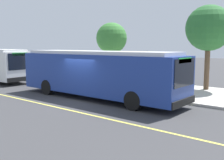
{
  "coord_description": "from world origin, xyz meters",
  "views": [
    {
      "loc": [
        11.5,
        -11.16,
        3.28
      ],
      "look_at": [
        1.44,
        1.01,
        1.25
      ],
      "focal_mm": 43.17,
      "sensor_mm": 36.0,
      "label": 1
    }
  ],
  "objects_px": {
    "transit_bus_main": "(97,73)",
    "waiting_bench": "(129,80)",
    "pedestrian_commuter": "(131,77)",
    "route_sign_post": "(147,66)"
  },
  "relations": [
    {
      "from": "transit_bus_main",
      "to": "waiting_bench",
      "type": "bearing_deg",
      "value": 100.73
    },
    {
      "from": "transit_bus_main",
      "to": "waiting_bench",
      "type": "height_order",
      "value": "transit_bus_main"
    },
    {
      "from": "transit_bus_main",
      "to": "pedestrian_commuter",
      "type": "bearing_deg",
      "value": 81.21
    },
    {
      "from": "waiting_bench",
      "to": "pedestrian_commuter",
      "type": "height_order",
      "value": "pedestrian_commuter"
    },
    {
      "from": "waiting_bench",
      "to": "route_sign_post",
      "type": "xyz_separation_m",
      "value": [
        2.97,
        -2.21,
        1.32
      ]
    },
    {
      "from": "waiting_bench",
      "to": "route_sign_post",
      "type": "relative_size",
      "value": 0.57
    },
    {
      "from": "route_sign_post",
      "to": "transit_bus_main",
      "type": "bearing_deg",
      "value": -130.62
    },
    {
      "from": "transit_bus_main",
      "to": "route_sign_post",
      "type": "bearing_deg",
      "value": 49.38
    },
    {
      "from": "transit_bus_main",
      "to": "pedestrian_commuter",
      "type": "relative_size",
      "value": 6.86
    },
    {
      "from": "waiting_bench",
      "to": "route_sign_post",
      "type": "distance_m",
      "value": 3.93
    }
  ]
}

